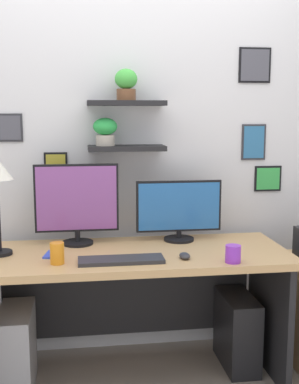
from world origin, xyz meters
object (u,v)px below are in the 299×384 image
(computer_tower_left, at_px, (17,350))
(computer_tower_right, at_px, (237,331))
(water_cup, at_px, (57,253))
(computer_mouse, at_px, (185,256))
(coffee_mug, at_px, (233,254))
(monitor_right, at_px, (179,210))
(keyboard, at_px, (121,260))
(desk, at_px, (132,284))
(monitor_left, at_px, (77,202))
(cell_phone, at_px, (52,254))

(computer_tower_left, height_order, computer_tower_right, computer_tower_left)
(water_cup, distance_m, computer_tower_left, 0.65)
(computer_mouse, bearing_deg, coffee_mug, -23.83)
(monitor_right, xyz_separation_m, keyboard, (-0.38, -0.40, -0.18))
(coffee_mug, xyz_separation_m, computer_tower_left, (-1.13, 0.26, -0.57))
(desk, height_order, monitor_left, monitor_left)
(water_cup, distance_m, computer_tower_right, 1.21)
(computer_tower_left, bearing_deg, desk, 5.95)
(keyboard, bearing_deg, computer_tower_right, 19.20)
(keyboard, relative_size, computer_mouse, 4.89)
(desk, xyz_separation_m, water_cup, (-0.40, -0.22, 0.26))
(desk, xyz_separation_m, coffee_mug, (0.49, -0.32, 0.25))
(desk, xyz_separation_m, computer_tower_right, (0.63, 0.01, -0.33))
(keyboard, xyz_separation_m, coffee_mug, (0.57, -0.09, 0.04))
(keyboard, height_order, water_cup, water_cup)
(cell_phone, distance_m, coffee_mug, 0.96)
(cell_phone, bearing_deg, water_cup, -67.03)
(monitor_right, distance_m, water_cup, 0.81)
(computer_tower_left, bearing_deg, water_cup, -32.31)
(monitor_right, bearing_deg, monitor_left, 179.99)
(desk, xyz_separation_m, cell_phone, (-0.44, -0.06, 0.21))
(computer_tower_right, bearing_deg, computer_tower_left, -176.38)
(monitor_right, relative_size, keyboard, 1.16)
(computer_mouse, distance_m, coffee_mug, 0.25)
(monitor_left, distance_m, monitor_right, 0.61)
(cell_phone, bearing_deg, monitor_left, 69.04)
(cell_phone, distance_m, computer_tower_right, 1.20)
(monitor_left, relative_size, keyboard, 1.10)
(cell_phone, relative_size, water_cup, 1.27)
(monitor_left, bearing_deg, computer_mouse, -34.52)
(coffee_mug, relative_size, computer_tower_left, 0.20)
(monitor_left, distance_m, cell_phone, 0.36)
(keyboard, bearing_deg, computer_mouse, 2.11)
(computer_mouse, bearing_deg, monitor_right, 83.34)
(keyboard, distance_m, cell_phone, 0.40)
(cell_phone, distance_m, water_cup, 0.17)
(monitor_right, xyz_separation_m, water_cup, (-0.70, -0.38, -0.13))
(monitor_right, bearing_deg, computer_tower_left, -166.43)
(cell_phone, xyz_separation_m, computer_tower_left, (-0.21, -0.00, -0.53))
(computer_mouse, xyz_separation_m, water_cup, (-0.66, 0.00, 0.04))
(water_cup, bearing_deg, desk, 28.60)
(cell_phone, bearing_deg, desk, 18.65)
(desk, height_order, keyboard, keyboard)
(computer_tower_right, bearing_deg, keyboard, -160.80)
(coffee_mug, bearing_deg, keyboard, 171.04)
(desk, relative_size, monitor_left, 3.57)
(keyboard, relative_size, computer_tower_right, 1.01)
(monitor_left, relative_size, computer_tower_left, 1.07)
(keyboard, distance_m, computer_tower_left, 0.80)
(cell_phone, bearing_deg, computer_mouse, -2.48)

